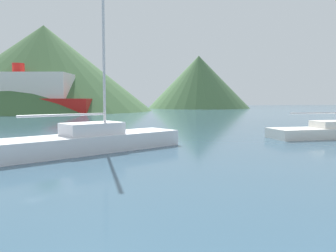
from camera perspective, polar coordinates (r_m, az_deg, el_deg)
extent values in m
cube|color=silver|center=(14.97, -12.99, -2.86)|extent=(8.52, 5.74, 0.75)
cube|color=silver|center=(14.91, -13.04, -0.43)|extent=(2.94, 2.47, 0.52)
cylinder|color=#BCBCC1|center=(15.26, -11.10, 10.88)|extent=(0.12, 0.12, 6.46)
cylinder|color=#BCBCC1|center=(14.30, -17.57, 1.82)|extent=(3.44, 1.82, 0.10)
cube|color=white|center=(22.27, 26.86, -1.02)|extent=(8.05, 2.27, 0.59)
cube|color=white|center=(22.23, 26.91, 0.28)|extent=(2.43, 1.54, 0.42)
cylinder|color=#BCBCC1|center=(21.43, 24.53, 2.07)|extent=(3.61, 0.15, 0.10)
cube|color=red|center=(58.41, -24.40, 3.16)|extent=(24.60, 13.18, 2.44)
cube|color=silver|center=(58.44, -24.51, 6.36)|extent=(17.51, 10.31, 4.07)
cylinder|color=red|center=(58.62, -24.60, 9.13)|extent=(1.87, 1.87, 1.60)
cone|color=#3D6038|center=(71.98, -20.67, 9.37)|extent=(43.49, 43.49, 17.23)
cone|color=#476B42|center=(89.22, 5.35, 7.63)|extent=(27.26, 27.26, 14.00)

